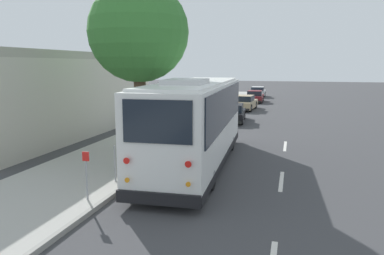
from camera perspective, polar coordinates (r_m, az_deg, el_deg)
name	(u,v)px	position (r m, az deg, el deg)	size (l,w,h in m)	color
ground_plane	(198,162)	(16.03, 0.99, -5.29)	(160.00, 160.00, 0.00)	#3D3D3F
sidewalk_slab	(118,155)	(17.29, -11.26, -4.12)	(80.00, 4.30, 0.15)	#A3A099
curb_strip	(164,158)	(16.45, -4.27, -4.66)	(80.00, 0.14, 0.15)	gray
shuttle_bus	(196,119)	(15.14, 0.64, 1.30)	(10.64, 3.13, 3.61)	white
parked_sedan_black	(232,113)	(27.39, 6.18, 2.15)	(4.51, 1.98, 1.28)	black
parked_sedan_tan	(245,103)	(34.68, 8.04, 3.72)	(4.62, 1.99, 1.33)	tan
parked_sedan_maroon	(255,97)	(41.99, 9.55, 4.64)	(4.26, 1.85, 1.26)	maroon
parked_sedan_white	(258,92)	(48.71, 9.98, 5.32)	(4.26, 1.85, 1.30)	silver
street_tree	(139,26)	(17.04, -8.01, 15.10)	(4.37, 4.37, 8.20)	brown
sign_post_near	(87,175)	(11.52, -15.77, -6.98)	(0.06, 0.22, 1.46)	gray
sign_post_far	(115,164)	(13.10, -11.64, -5.40)	(0.06, 0.06, 1.25)	gray
building_backdrop	(34,96)	(24.81, -22.95, 4.44)	(16.37, 8.49, 4.81)	beige
lane_stripe_mid	(281,181)	(13.88, 13.46, -7.93)	(2.40, 0.14, 0.01)	silver
lane_stripe_ahead	(285,146)	(19.69, 14.01, -2.76)	(2.40, 0.14, 0.01)	silver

